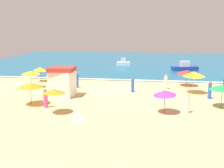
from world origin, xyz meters
name	(u,v)px	position (x,y,z in m)	size (l,w,h in m)	color
ground_plane	(111,91)	(0.00, 0.00, 0.00)	(60.00, 60.00, 0.00)	#D8B775
ocean_water	(130,61)	(0.00, 28.00, 0.05)	(60.00, 44.00, 0.10)	#196084
wave_breaker_foam	(118,80)	(0.00, 6.30, 0.10)	(57.00, 0.70, 0.01)	white
lifeguard_cabana	(62,82)	(-4.58, -3.04, 1.53)	(2.50, 2.14, 3.01)	white
beach_umbrella_0	(222,87)	(10.37, -4.90, 1.84)	(3.01, 3.01, 2.13)	#4C3823
beach_umbrella_1	(31,73)	(-9.49, 0.28, 1.80)	(2.77, 2.78, 2.09)	#4C3823
beach_umbrella_3	(41,69)	(-10.00, 4.16, 1.62)	(2.62, 2.61, 1.95)	#4C3823
beach_umbrella_4	(194,74)	(8.78, 0.23, 2.09)	(2.47, 2.48, 2.39)	silver
beach_umbrella_5	(187,72)	(8.58, 3.96, 1.68)	(3.19, 3.20, 2.01)	#4C3823
beach_umbrella_6	(54,91)	(-3.37, -8.50, 1.84)	(2.20, 2.19, 2.03)	silver
beach_umbrella_7	(30,85)	(-6.39, -6.40, 1.82)	(3.17, 3.17, 2.04)	#4C3823
beach_umbrella_8	(165,93)	(5.39, -7.15, 1.71)	(2.64, 2.64, 2.00)	#4C3823
beachgoer_1	(133,85)	(2.35, -0.24, 0.76)	(0.34, 0.34, 1.59)	blue
beachgoer_2	(187,103)	(7.22, -6.89, 0.82)	(0.45, 0.45, 1.71)	white
beachgoer_4	(210,90)	(10.02, -1.91, 0.83)	(0.48, 0.48, 1.75)	blue
beachgoer_5	(166,82)	(6.00, 1.83, 0.78)	(0.51, 0.51, 1.69)	white
beachgoer_7	(46,99)	(-4.75, -7.08, 0.78)	(0.39, 0.39, 1.68)	#D84CA5
beachgoer_8	(77,80)	(-4.20, 1.13, 0.90)	(0.35, 0.35, 1.83)	blue
beach_towel_1	(78,118)	(-1.22, -9.36, 0.01)	(1.14, 1.86, 0.01)	white
beach_towel_2	(16,83)	(-12.72, 2.60, 0.01)	(1.37, 1.47, 0.01)	white
small_boat_0	(185,67)	(9.84, 16.02, 0.60)	(4.45, 2.40, 1.54)	navy
small_boat_1	(123,63)	(-0.80, 20.85, 0.56)	(2.66, 1.73, 1.39)	white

